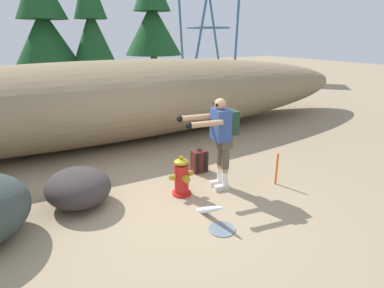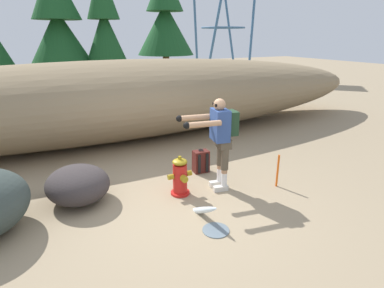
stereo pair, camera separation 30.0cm
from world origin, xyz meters
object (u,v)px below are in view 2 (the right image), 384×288
object	(u,v)px
boulder_large	(78,184)
survey_stake	(278,171)
spare_backpack	(201,161)
fire_hydrant	(180,177)
utility_worker	(220,133)

from	to	relation	value
boulder_large	survey_stake	distance (m)	3.40
spare_backpack	survey_stake	distance (m)	1.49
fire_hydrant	boulder_large	bearing A→B (deg)	161.62
utility_worker	survey_stake	bearing A→B (deg)	167.15
fire_hydrant	survey_stake	bearing A→B (deg)	-17.02
spare_backpack	utility_worker	bearing A→B (deg)	179.21
utility_worker	boulder_large	bearing A→B (deg)	-6.19
utility_worker	boulder_large	distance (m)	2.46
utility_worker	survey_stake	distance (m)	1.28
fire_hydrant	utility_worker	xyz separation A→B (m)	(0.69, -0.11, 0.70)
fire_hydrant	utility_worker	world-z (taller)	utility_worker
spare_backpack	fire_hydrant	bearing A→B (deg)	134.90
utility_worker	survey_stake	xyz separation A→B (m)	(0.98, -0.40, -0.72)
utility_worker	spare_backpack	xyz separation A→B (m)	(0.06, 0.77, -0.80)
spare_backpack	survey_stake	size ratio (longest dim) A/B	0.78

